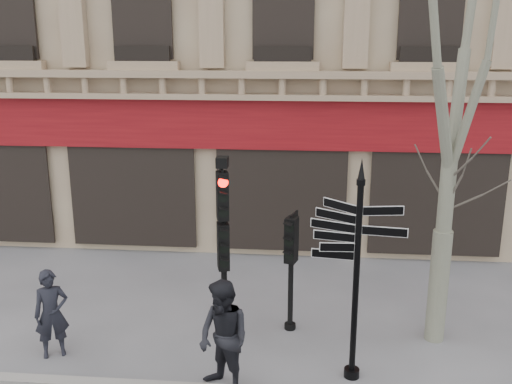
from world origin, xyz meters
TOP-DOWN VIEW (x-y plane):
  - ground at (0.00, 0.00)m, footprint 80.00×80.00m
  - fingerpost at (1.50, -0.69)m, footprint 2.05×2.05m
  - traffic_signal_main at (-0.89, 0.46)m, footprint 0.46×0.38m
  - traffic_signal_secondary at (0.38, 0.92)m, footprint 0.47×0.39m
  - plane_tree at (3.21, 0.77)m, footprint 3.26×3.26m
  - pedestrian_a at (-3.95, -0.45)m, footprint 0.73×0.64m
  - pedestrian_b at (-0.65, -1.30)m, footprint 1.21×1.18m

SIDE VIEW (x-z plane):
  - ground at x=0.00m, z-range 0.00..0.00m
  - pedestrian_a at x=-3.95m, z-range 0.00..1.68m
  - pedestrian_b at x=-0.65m, z-range 0.00..1.96m
  - traffic_signal_secondary at x=0.38m, z-range 0.47..2.85m
  - traffic_signal_main at x=-0.89m, z-range 0.48..4.11m
  - fingerpost at x=1.50m, z-range 0.67..4.56m
  - plane_tree at x=3.21m, z-range 1.75..10.40m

